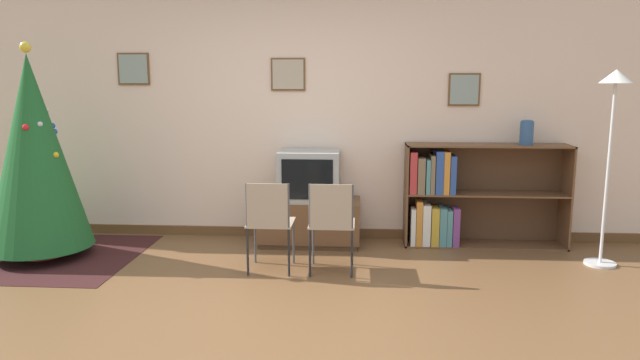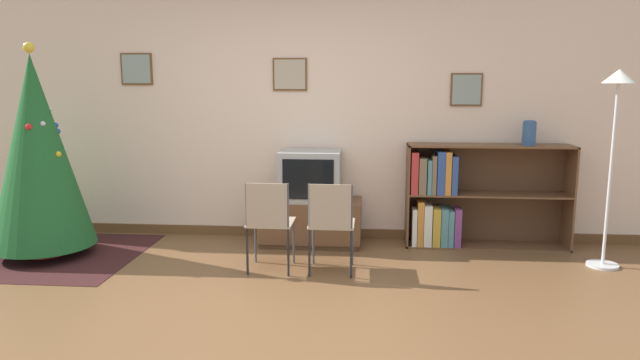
# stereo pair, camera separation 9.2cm
# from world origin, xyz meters

# --- Properties ---
(ground_plane) EXTENTS (24.00, 24.00, 0.00)m
(ground_plane) POSITION_xyz_m (0.00, 0.00, 0.00)
(ground_plane) COLOR brown
(wall_back) EXTENTS (8.79, 0.11, 2.70)m
(wall_back) POSITION_xyz_m (-0.00, 2.23, 1.35)
(wall_back) COLOR beige
(wall_back) RESTS_ON ground_plane
(area_rug) EXTENTS (1.81, 1.60, 0.01)m
(area_rug) POSITION_xyz_m (-2.33, 1.30, 0.00)
(area_rug) COLOR #381919
(area_rug) RESTS_ON ground_plane
(christmas_tree) EXTENTS (0.95, 0.95, 2.02)m
(christmas_tree) POSITION_xyz_m (-2.33, 1.30, 1.01)
(christmas_tree) COLOR maroon
(christmas_tree) RESTS_ON area_rug
(tv_console) EXTENTS (1.04, 0.50, 0.47)m
(tv_console) POSITION_xyz_m (0.20, 1.91, 0.24)
(tv_console) COLOR #4C311E
(tv_console) RESTS_ON ground_plane
(television) EXTENTS (0.62, 0.49, 0.51)m
(television) POSITION_xyz_m (0.20, 1.91, 0.72)
(television) COLOR #9E9E99
(television) RESTS_ON tv_console
(folding_chair_left) EXTENTS (0.40, 0.40, 0.82)m
(folding_chair_left) POSITION_xyz_m (-0.07, 1.00, 0.47)
(folding_chair_left) COLOR tan
(folding_chair_left) RESTS_ON ground_plane
(folding_chair_right) EXTENTS (0.40, 0.40, 0.82)m
(folding_chair_right) POSITION_xyz_m (0.47, 1.00, 0.47)
(folding_chair_right) COLOR tan
(folding_chair_right) RESTS_ON ground_plane
(bookshelf) EXTENTS (1.63, 0.36, 1.05)m
(bookshelf) POSITION_xyz_m (1.69, 1.99, 0.50)
(bookshelf) COLOR brown
(bookshelf) RESTS_ON ground_plane
(vase) EXTENTS (0.13, 0.13, 0.24)m
(vase) POSITION_xyz_m (2.37, 2.00, 1.17)
(vase) COLOR #335684
(vase) RESTS_ON bookshelf
(standing_lamp) EXTENTS (0.28, 0.28, 1.78)m
(standing_lamp) POSITION_xyz_m (2.94, 1.42, 1.36)
(standing_lamp) COLOR silver
(standing_lamp) RESTS_ON ground_plane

